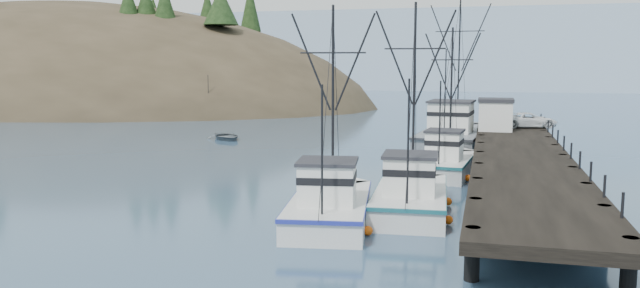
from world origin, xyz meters
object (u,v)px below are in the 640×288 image
object	(u,v)px
trawler_far	(447,162)
work_vessel	(454,136)
motorboat	(227,140)
trawler_near	(411,195)
pier_shed	(495,114)
pickup_truck	(529,120)
pier	(521,158)
trawler_mid	(331,204)

from	to	relation	value
trawler_far	work_vessel	size ratio (longest dim) A/B	0.62
motorboat	trawler_near	bearing A→B (deg)	-90.36
pier_shed	pickup_truck	world-z (taller)	pier_shed
pier	work_vessel	xyz separation A→B (m)	(-5.04, 15.40, -0.46)
pier	motorboat	xyz separation A→B (m)	(-28.15, 16.75, -1.69)
trawler_far	motorboat	xyz separation A→B (m)	(-23.30, 14.52, -0.82)
trawler_near	trawler_mid	size ratio (longest dim) A/B	1.01
work_vessel	pier_shed	xyz separation A→B (m)	(3.54, -1.58, 2.19)
trawler_far	pier_shed	bearing A→B (deg)	73.84
pier	trawler_near	size ratio (longest dim) A/B	3.85
pier	pickup_truck	size ratio (longest dim) A/B	8.82
trawler_mid	work_vessel	world-z (taller)	work_vessel
work_vessel	pier	bearing A→B (deg)	-71.87
trawler_far	work_vessel	world-z (taller)	work_vessel
pier	pier_shed	distance (m)	14.00
pier	trawler_far	distance (m)	5.42
trawler_far	pier_shed	distance (m)	12.33
trawler_mid	pier_shed	world-z (taller)	trawler_mid
pier	trawler_mid	size ratio (longest dim) A/B	3.90
work_vessel	pickup_truck	distance (m)	6.89
trawler_far	pickup_truck	distance (m)	16.18
pier	trawler_near	distance (m)	11.35
trawler_mid	pickup_truck	distance (m)	31.83
pier_shed	trawler_near	bearing A→B (deg)	-100.95
trawler_near	work_vessel	xyz separation A→B (m)	(0.99, 24.98, 0.41)
pickup_truck	motorboat	world-z (taller)	pickup_truck
motorboat	work_vessel	bearing A→B (deg)	-43.76
pickup_truck	motorboat	distance (m)	29.78
trawler_mid	pickup_truck	xyz separation A→B (m)	(11.19, 29.74, 1.88)
work_vessel	pickup_truck	xyz separation A→B (m)	(6.54, 1.60, 1.46)
pier	trawler_mid	xyz separation A→B (m)	(-9.69, -12.74, -0.87)
work_vessel	motorboat	bearing A→B (deg)	176.64
trawler_mid	pier_shed	distance (m)	27.92
pier_shed	motorboat	xyz separation A→B (m)	(-26.65, 2.94, -3.42)
pier	pier_shed	xyz separation A→B (m)	(-1.50, 13.81, 1.73)
trawler_far	motorboat	size ratio (longest dim) A/B	2.29
work_vessel	trawler_mid	bearing A→B (deg)	-99.39
pier	trawler_far	world-z (taller)	trawler_far
pier	motorboat	size ratio (longest dim) A/B	9.41
pier_shed	motorboat	bearing A→B (deg)	173.71
trawler_near	pickup_truck	xyz separation A→B (m)	(7.53, 26.58, 1.87)
trawler_mid	trawler_near	bearing A→B (deg)	40.77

